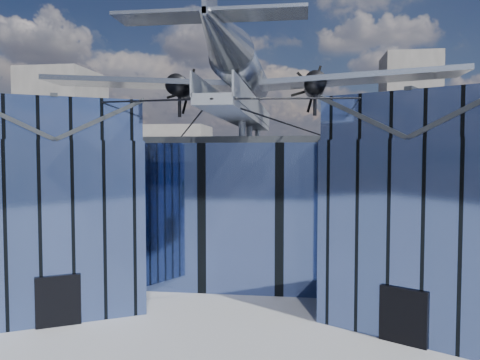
# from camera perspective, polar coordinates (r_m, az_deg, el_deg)

# --- Properties ---
(ground_plane) EXTENTS (120.00, 120.00, 0.00)m
(ground_plane) POSITION_cam_1_polar(r_m,az_deg,el_deg) (28.16, -0.56, -15.01)
(ground_plane) COLOR gray
(museum) EXTENTS (32.88, 24.50, 17.60)m
(museum) POSITION_cam_1_polar(r_m,az_deg,el_deg) (32.70, 0.89, -2.56)
(museum) COLOR #495E96
(museum) RESTS_ON ground
(bg_towers) EXTENTS (77.00, 24.50, 26.00)m
(bg_towers) POSITION_cam_1_polar(r_m,az_deg,el_deg) (77.04, 5.90, 3.95)
(bg_towers) COLOR slate
(bg_towers) RESTS_ON ground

